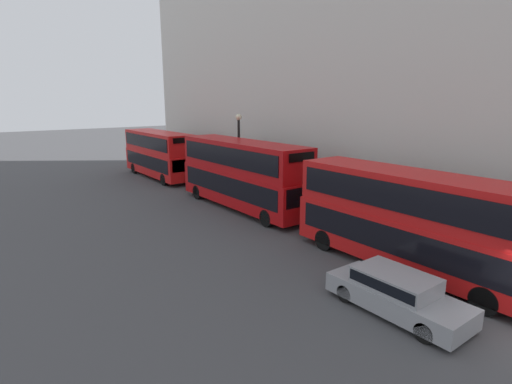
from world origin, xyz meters
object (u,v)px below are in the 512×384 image
(bus_third_in_queue, at_px, (159,153))
(car_dark_sedan, at_px, (396,292))
(bus_second_in_queue, at_px, (242,172))
(pedestrian, at_px, (213,175))
(bus_leading, at_px, (410,217))

(bus_third_in_queue, height_order, car_dark_sedan, bus_third_in_queue)
(bus_second_in_queue, relative_size, pedestrian, 6.88)
(bus_second_in_queue, height_order, car_dark_sedan, bus_second_in_queue)
(pedestrian, bearing_deg, bus_second_in_queue, -107.72)
(bus_second_in_queue, height_order, bus_third_in_queue, bus_second_in_queue)
(bus_second_in_queue, relative_size, car_dark_sedan, 2.36)
(bus_second_in_queue, distance_m, pedestrian, 8.71)
(bus_third_in_queue, bearing_deg, car_dark_sedan, -97.09)
(bus_leading, xyz_separation_m, bus_second_in_queue, (-0.00, 12.19, 0.14))
(car_dark_sedan, bearing_deg, bus_second_in_queue, 76.34)
(bus_leading, height_order, pedestrian, bus_leading)
(bus_leading, bearing_deg, bus_second_in_queue, 90.00)
(bus_leading, bearing_deg, bus_third_in_queue, 90.00)
(car_dark_sedan, relative_size, pedestrian, 2.91)
(car_dark_sedan, distance_m, pedestrian, 22.92)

